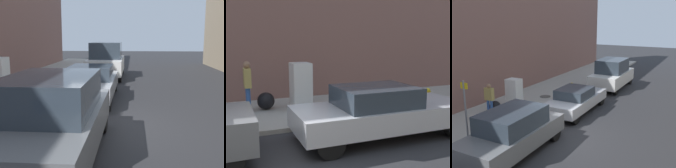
{
  "view_description": "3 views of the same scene",
  "coord_description": "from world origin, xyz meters",
  "views": [
    {
      "loc": [
        0.68,
        -7.54,
        2.51
      ],
      "look_at": [
        0.13,
        -0.28,
        1.26
      ],
      "focal_mm": 45.0,
      "sensor_mm": 36.0,
      "label": 1
    },
    {
      "loc": [
        5.23,
        -0.4,
        2.56
      ],
      "look_at": [
        -1.99,
        2.56,
        1.32
      ],
      "focal_mm": 45.0,
      "sensor_mm": 36.0,
      "label": 2
    },
    {
      "loc": [
        5.45,
        -10.07,
        5.16
      ],
      "look_at": [
        -1.6,
        3.16,
        1.54
      ],
      "focal_mm": 45.0,
      "sensor_mm": 36.0,
      "label": 3
    }
  ],
  "objects": [
    {
      "name": "pedestrian_standing_near",
      "position": [
        -4.42,
        0.3,
        1.13
      ],
      "size": [
        0.5,
        0.23,
        1.72
      ],
      "rotation": [
        0.0,
        0.0,
        2.51
      ],
      "color": "#2D5193",
      "rests_on": "sidewalk_slab"
    },
    {
      "name": "parked_suv_gray",
      "position": [
        -0.94,
        -2.21,
        0.9
      ],
      "size": [
        1.93,
        4.69,
        1.75
      ],
      "color": "slate",
      "rests_on": "ground"
    },
    {
      "name": "fire_hydrant",
      "position": [
        -2.7,
        6.33,
        0.49
      ],
      "size": [
        0.22,
        0.22,
        0.71
      ],
      "color": "gold",
      "rests_on": "sidewalk_slab"
    },
    {
      "name": "sidewalk_slab",
      "position": [
        -4.25,
        0.0,
        0.07
      ],
      "size": [
        4.07,
        44.0,
        0.13
      ],
      "primitive_type": "cube",
      "color": "#9E998E",
      "rests_on": "ground"
    },
    {
      "name": "ground_plane",
      "position": [
        0.0,
        0.0,
        0.0
      ],
      "size": [
        80.0,
        80.0,
        0.0
      ],
      "primitive_type": "plane",
      "color": "#28282B"
    },
    {
      "name": "street_sign_post",
      "position": [
        -2.7,
        -2.82,
        1.63
      ],
      "size": [
        0.36,
        0.07,
        2.68
      ],
      "color": "slate",
      "rests_on": "sidewalk_slab"
    },
    {
      "name": "parked_sedan_silver",
      "position": [
        -0.94,
        3.34,
        0.71
      ],
      "size": [
        1.82,
        4.67,
        1.38
      ],
      "color": "silver",
      "rests_on": "ground"
    },
    {
      "name": "manhole_cover",
      "position": [
        -3.78,
        4.68,
        0.14
      ],
      "size": [
        0.7,
        0.7,
        0.02
      ],
      "primitive_type": "cylinder",
      "color": "#47443F",
      "rests_on": "sidewalk_slab"
    },
    {
      "name": "trash_bag",
      "position": [
        -4.61,
        0.9,
        0.43
      ],
      "size": [
        0.6,
        0.6,
        0.6
      ],
      "primitive_type": "sphere",
      "color": "black",
      "rests_on": "sidewalk_slab"
    },
    {
      "name": "parked_van_white",
      "position": [
        -0.94,
        9.45,
        1.05
      ],
      "size": [
        2.01,
        4.73,
        2.13
      ],
      "color": "silver",
      "rests_on": "ground"
    },
    {
      "name": "discarded_refrigerator",
      "position": [
        -4.21,
        2.06,
        0.95
      ],
      "size": [
        0.76,
        0.66,
        1.63
      ],
      "color": "white",
      "rests_on": "sidewalk_slab"
    }
  ]
}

